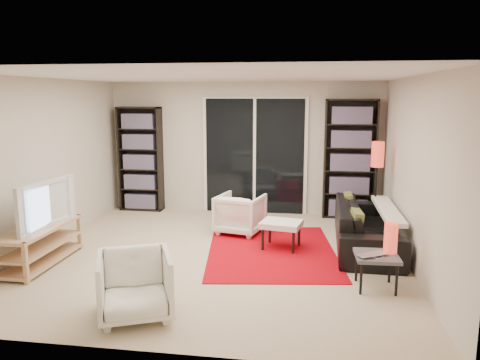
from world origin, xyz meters
name	(u,v)px	position (x,y,z in m)	size (l,w,h in m)	color
floor	(219,255)	(0.00, 0.00, 0.00)	(5.00, 5.00, 0.00)	beige
wall_back	(244,148)	(0.00, 2.50, 1.20)	(5.00, 0.02, 2.40)	beige
wall_front	(158,216)	(0.00, -2.50, 1.20)	(5.00, 0.02, 2.40)	beige
wall_left	(43,165)	(-2.50, 0.00, 1.20)	(0.02, 5.00, 2.40)	beige
wall_right	(414,173)	(2.50, 0.00, 1.20)	(0.02, 5.00, 2.40)	beige
ceiling	(217,76)	(0.00, 0.00, 2.40)	(5.00, 5.00, 0.02)	white
sliding_door	(255,156)	(0.20, 2.46, 1.05)	(1.92, 0.08, 2.16)	white
bookshelf_left	(140,159)	(-1.95, 2.33, 0.98)	(0.80, 0.30, 1.95)	black
bookshelf_right	(350,159)	(1.90, 2.33, 1.05)	(0.90, 0.30, 2.10)	black
tv_stand	(42,244)	(-2.20, -0.67, 0.26)	(0.44, 1.37, 0.50)	tan
tv	(40,204)	(-2.18, -0.67, 0.80)	(1.05, 0.14, 0.61)	black
rug	(271,251)	(0.70, 0.26, 0.01)	(1.75, 2.36, 0.01)	#B7010D
sofa	(367,226)	(2.04, 0.66, 0.32)	(2.17, 0.85, 0.63)	black
armchair_back	(240,214)	(0.14, 1.08, 0.31)	(0.67, 0.69, 0.63)	white
armchair_front	(135,285)	(-0.46, -1.90, 0.33)	(0.70, 0.72, 0.65)	white
ottoman	(281,225)	(0.83, 0.41, 0.34)	(0.63, 0.55, 0.40)	white
side_table	(377,258)	(1.97, -0.83, 0.35)	(0.49, 0.49, 0.40)	#4B4B51
laptop	(375,256)	(1.94, -0.94, 0.41)	(0.36, 0.23, 0.03)	silver
table_lamp	(391,238)	(2.13, -0.74, 0.57)	(0.15, 0.15, 0.34)	red
floor_lamp	(377,163)	(2.24, 1.41, 1.12)	(0.22, 0.22, 1.46)	black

